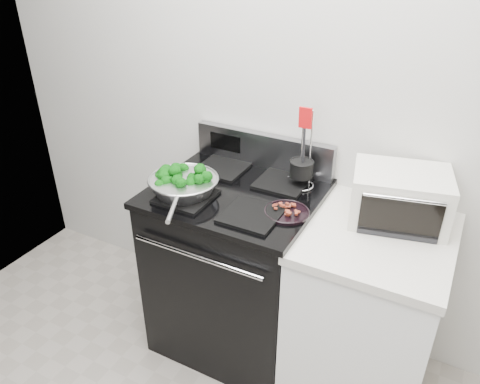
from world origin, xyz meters
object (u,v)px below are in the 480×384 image
Objects in this scene: bacon_plate at (287,210)px; toaster_oven at (399,197)px; skillet at (184,184)px; utensil_holder at (301,173)px; gas_range at (236,267)px.

toaster_oven is (0.43, 0.22, 0.07)m from bacon_plate.
utensil_holder reaches higher than skillet.
utensil_holder reaches higher than gas_range.
bacon_plate is 0.44× the size of toaster_oven.
toaster_oven reaches higher than skillet.
gas_range is at bearing -147.79° from utensil_holder.
utensil_holder is at bearing 162.59° from toaster_oven.
bacon_plate is 0.50× the size of utensil_holder.
bacon_plate is at bearing -84.63° from utensil_holder.
skillet is at bearing -147.14° from utensil_holder.
gas_range is at bearing 12.76° from skillet.
utensil_holder is at bearing 35.25° from gas_range.
bacon_plate is at bearing -15.21° from gas_range.
bacon_plate is 0.27m from utensil_holder.
skillet is 2.48× the size of bacon_plate.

